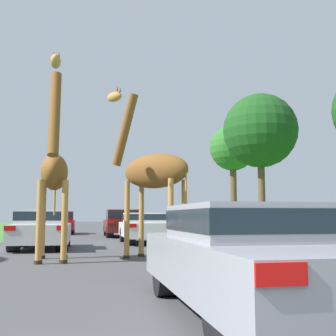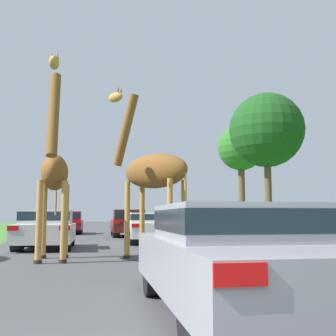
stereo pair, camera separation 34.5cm
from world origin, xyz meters
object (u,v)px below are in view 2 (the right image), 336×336
at_px(car_verge_right, 148,227).
at_px(giraffe_near_road, 152,171).
at_px(tree_far_right, 267,131).
at_px(car_lead_maroon, 241,255).
at_px(car_far_ahead, 128,222).
at_px(tree_right_cluster, 241,149).
at_px(car_queue_left, 69,222).
at_px(car_queue_right, 46,228).
at_px(giraffe_companion, 54,172).

bearing_deg(car_verge_right, giraffe_near_road, -96.26).
bearing_deg(tree_far_right, giraffe_near_road, -128.24).
relative_size(giraffe_near_road, car_lead_maroon, 1.11).
bearing_deg(giraffe_near_road, car_far_ahead, 45.23).
height_order(car_far_ahead, tree_far_right, tree_far_right).
bearing_deg(car_verge_right, tree_right_cluster, 55.38).
xyz_separation_m(giraffe_near_road, car_queue_left, (-3.29, 17.03, -1.64)).
xyz_separation_m(giraffe_near_road, car_far_ahead, (0.34, 12.91, -1.61)).
distance_m(giraffe_near_road, car_queue_left, 17.42).
height_order(car_queue_right, car_verge_right, car_queue_right).
relative_size(car_queue_left, tree_far_right, 0.53).
bearing_deg(tree_far_right, car_far_ahead, 154.97).
height_order(giraffe_near_road, tree_far_right, tree_far_right).
bearing_deg(car_verge_right, tree_far_right, 23.11).
height_order(car_far_ahead, car_verge_right, car_far_ahead).
height_order(giraffe_companion, tree_right_cluster, tree_right_cluster).
bearing_deg(car_verge_right, giraffe_companion, -116.26).
height_order(car_lead_maroon, car_far_ahead, car_far_ahead).
bearing_deg(giraffe_near_road, tree_far_right, 8.51).
distance_m(giraffe_companion, car_far_ahead, 13.52).
bearing_deg(car_far_ahead, car_verge_right, -86.47).
relative_size(car_queue_right, car_verge_right, 0.93).
relative_size(car_queue_left, car_verge_right, 0.98).
relative_size(car_far_ahead, tree_right_cluster, 0.54).
height_order(car_queue_left, tree_far_right, tree_far_right).
relative_size(giraffe_near_road, car_queue_right, 1.30).
xyz_separation_m(giraffe_companion, car_queue_left, (-0.65, 17.21, -1.56)).
bearing_deg(tree_far_right, car_lead_maroon, -114.25).
bearing_deg(tree_far_right, giraffe_companion, -136.25).
bearing_deg(giraffe_near_road, car_lead_maroon, -131.66).
bearing_deg(car_lead_maroon, tree_far_right, 65.75).
relative_size(giraffe_companion, car_lead_maroon, 1.12).
distance_m(giraffe_near_road, car_verge_right, 6.91).
height_order(car_queue_right, car_far_ahead, car_far_ahead).
height_order(giraffe_near_road, tree_right_cluster, tree_right_cluster).
relative_size(giraffe_near_road, tree_right_cluster, 0.61).
xyz_separation_m(car_verge_right, tree_far_right, (6.80, 2.90, 5.06)).
distance_m(giraffe_companion, tree_right_cluster, 23.57).
height_order(giraffe_near_road, car_lead_maroon, giraffe_near_road).
xyz_separation_m(car_queue_left, tree_far_right, (10.82, -7.47, 4.99)).
height_order(car_far_ahead, tree_right_cluster, tree_right_cluster).
distance_m(car_queue_left, car_far_ahead, 5.50).
xyz_separation_m(car_lead_maroon, car_queue_right, (-3.49, 10.97, 0.03)).
distance_m(car_lead_maroon, car_queue_right, 11.51).
distance_m(car_lead_maroon, car_far_ahead, 19.66).
height_order(car_lead_maroon, tree_right_cluster, tree_right_cluster).
xyz_separation_m(giraffe_near_road, tree_far_right, (7.53, 9.55, 3.35)).
bearing_deg(car_far_ahead, car_queue_left, 131.45).
relative_size(tree_right_cluster, tree_far_right, 1.07).
distance_m(giraffe_companion, car_lead_maroon, 7.33).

